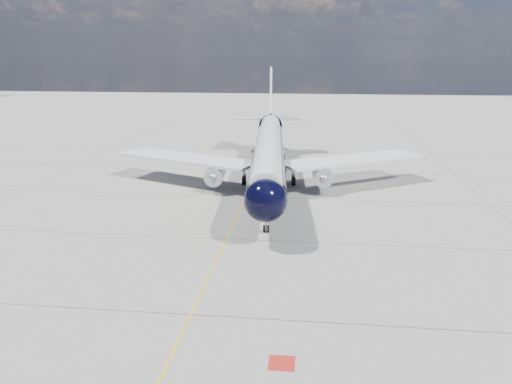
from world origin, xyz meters
TOP-DOWN VIEW (x-y plane):
  - ground at (0.00, 30.00)m, footprint 320.00×320.00m
  - taxiway_centerline at (0.00, 25.00)m, footprint 0.16×160.00m
  - red_marking at (6.80, -10.00)m, footprint 1.60×1.60m
  - main_airliner at (2.30, 31.86)m, footprint 43.94×53.62m

SIDE VIEW (x-z plane):
  - ground at x=0.00m, z-range 0.00..0.00m
  - taxiway_centerline at x=0.00m, z-range 0.00..0.01m
  - red_marking at x=6.80m, z-range 0.00..0.01m
  - main_airliner at x=2.30m, z-range -2.94..12.55m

